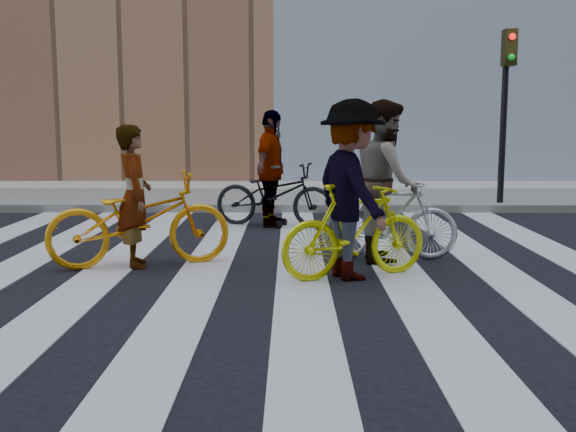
{
  "coord_description": "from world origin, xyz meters",
  "views": [
    {
      "loc": [
        0.43,
        -7.28,
        1.68
      ],
      "look_at": [
        0.4,
        0.3,
        0.61
      ],
      "focal_mm": 42.0,
      "sensor_mm": 36.0,
      "label": 1
    }
  ],
  "objects_px": {
    "bike_silver_mid": "(389,219)",
    "bike_yellow_right": "(355,231)",
    "rider_mid": "(386,181)",
    "rider_left": "(134,196)",
    "traffic_signal": "(506,88)",
    "bike_dark_rear": "(274,195)",
    "rider_rear": "(271,169)",
    "rider_right": "(351,190)",
    "bike_yellow_left": "(139,220)"
  },
  "relations": [
    {
      "from": "bike_yellow_left",
      "to": "bike_dark_rear",
      "type": "distance_m",
      "value": 3.35
    },
    {
      "from": "bike_dark_rear",
      "to": "rider_right",
      "type": "height_order",
      "value": "rider_right"
    },
    {
      "from": "traffic_signal",
      "to": "rider_left",
      "type": "bearing_deg",
      "value": -139.65
    },
    {
      "from": "traffic_signal",
      "to": "bike_yellow_left",
      "type": "bearing_deg",
      "value": -139.4
    },
    {
      "from": "traffic_signal",
      "to": "bike_yellow_left",
      "type": "relative_size",
      "value": 1.59
    },
    {
      "from": "bike_dark_rear",
      "to": "rider_rear",
      "type": "relative_size",
      "value": 1.05
    },
    {
      "from": "rider_mid",
      "to": "rider_right",
      "type": "bearing_deg",
      "value": 155.43
    },
    {
      "from": "traffic_signal",
      "to": "bike_yellow_right",
      "type": "xyz_separation_m",
      "value": [
        -3.28,
        -5.49,
        -1.77
      ]
    },
    {
      "from": "bike_dark_rear",
      "to": "rider_rear",
      "type": "xyz_separation_m",
      "value": [
        -0.05,
        0.0,
        0.41
      ]
    },
    {
      "from": "rider_mid",
      "to": "bike_dark_rear",
      "type": "bearing_deg",
      "value": 31.23
    },
    {
      "from": "bike_silver_mid",
      "to": "rider_left",
      "type": "distance_m",
      "value": 3.05
    },
    {
      "from": "rider_left",
      "to": "rider_mid",
      "type": "relative_size",
      "value": 0.85
    },
    {
      "from": "rider_left",
      "to": "traffic_signal",
      "type": "bearing_deg",
      "value": -67.1
    },
    {
      "from": "rider_left",
      "to": "rider_mid",
      "type": "xyz_separation_m",
      "value": [
        2.95,
        0.4,
        0.15
      ]
    },
    {
      "from": "traffic_signal",
      "to": "bike_silver_mid",
      "type": "relative_size",
      "value": 2.0
    },
    {
      "from": "bike_yellow_right",
      "to": "rider_left",
      "type": "height_order",
      "value": "rider_left"
    },
    {
      "from": "rider_mid",
      "to": "rider_rear",
      "type": "xyz_separation_m",
      "value": [
        -1.46,
        2.6,
        -0.04
      ]
    },
    {
      "from": "rider_mid",
      "to": "rider_rear",
      "type": "height_order",
      "value": "rider_mid"
    },
    {
      "from": "bike_yellow_right",
      "to": "rider_right",
      "type": "xyz_separation_m",
      "value": [
        -0.05,
        0.0,
        0.44
      ]
    },
    {
      "from": "traffic_signal",
      "to": "bike_yellow_right",
      "type": "bearing_deg",
      "value": -120.84
    },
    {
      "from": "bike_yellow_right",
      "to": "bike_dark_rear",
      "type": "relative_size",
      "value": 0.87
    },
    {
      "from": "traffic_signal",
      "to": "rider_rear",
      "type": "relative_size",
      "value": 1.79
    },
    {
      "from": "bike_yellow_right",
      "to": "rider_right",
      "type": "bearing_deg",
      "value": 68.09
    },
    {
      "from": "rider_left",
      "to": "rider_right",
      "type": "xyz_separation_m",
      "value": [
        2.45,
        -0.58,
        0.13
      ]
    },
    {
      "from": "bike_silver_mid",
      "to": "rider_right",
      "type": "bearing_deg",
      "value": 153.17
    },
    {
      "from": "bike_yellow_left",
      "to": "rider_rear",
      "type": "height_order",
      "value": "rider_rear"
    },
    {
      "from": "rider_right",
      "to": "traffic_signal",
      "type": "bearing_deg",
      "value": -53.14
    },
    {
      "from": "rider_left",
      "to": "bike_yellow_right",
      "type": "bearing_deg",
      "value": -120.58
    },
    {
      "from": "traffic_signal",
      "to": "rider_mid",
      "type": "bearing_deg",
      "value": -122.03
    },
    {
      "from": "rider_right",
      "to": "rider_rear",
      "type": "height_order",
      "value": "rider_right"
    },
    {
      "from": "bike_yellow_left",
      "to": "bike_dark_rear",
      "type": "height_order",
      "value": "bike_yellow_left"
    },
    {
      "from": "rider_left",
      "to": "rider_rear",
      "type": "distance_m",
      "value": 3.35
    },
    {
      "from": "bike_silver_mid",
      "to": "bike_yellow_right",
      "type": "distance_m",
      "value": 1.1
    },
    {
      "from": "rider_left",
      "to": "rider_rear",
      "type": "bearing_deg",
      "value": -43.93
    },
    {
      "from": "rider_left",
      "to": "rider_mid",
      "type": "height_order",
      "value": "rider_mid"
    },
    {
      "from": "bike_dark_rear",
      "to": "rider_mid",
      "type": "xyz_separation_m",
      "value": [
        1.41,
        -2.6,
        0.45
      ]
    },
    {
      "from": "bike_yellow_right",
      "to": "rider_mid",
      "type": "xyz_separation_m",
      "value": [
        0.46,
        0.98,
        0.46
      ]
    },
    {
      "from": "bike_silver_mid",
      "to": "bike_yellow_left",
      "type": "bearing_deg",
      "value": 100.38
    },
    {
      "from": "bike_yellow_left",
      "to": "bike_dark_rear",
      "type": "xyz_separation_m",
      "value": [
        1.49,
        3.0,
        -0.03
      ]
    },
    {
      "from": "bike_yellow_right",
      "to": "bike_dark_rear",
      "type": "distance_m",
      "value": 3.7
    },
    {
      "from": "traffic_signal",
      "to": "rider_mid",
      "type": "height_order",
      "value": "traffic_signal"
    },
    {
      "from": "bike_silver_mid",
      "to": "rider_mid",
      "type": "xyz_separation_m",
      "value": [
        -0.05,
        0.0,
        0.47
      ]
    },
    {
      "from": "rider_left",
      "to": "rider_mid",
      "type": "distance_m",
      "value": 2.98
    },
    {
      "from": "bike_silver_mid",
      "to": "bike_yellow_right",
      "type": "xyz_separation_m",
      "value": [
        -0.51,
        -0.98,
        0.01
      ]
    },
    {
      "from": "bike_dark_rear",
      "to": "rider_mid",
      "type": "relative_size",
      "value": 1.01
    },
    {
      "from": "rider_right",
      "to": "rider_left",
      "type": "bearing_deg",
      "value": 54.7
    },
    {
      "from": "rider_mid",
      "to": "rider_right",
      "type": "height_order",
      "value": "rider_mid"
    },
    {
      "from": "rider_rear",
      "to": "traffic_signal",
      "type": "bearing_deg",
      "value": -49.93
    },
    {
      "from": "bike_yellow_left",
      "to": "rider_mid",
      "type": "bearing_deg",
      "value": -99.69
    },
    {
      "from": "rider_mid",
      "to": "rider_rear",
      "type": "bearing_deg",
      "value": 32.07
    }
  ]
}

